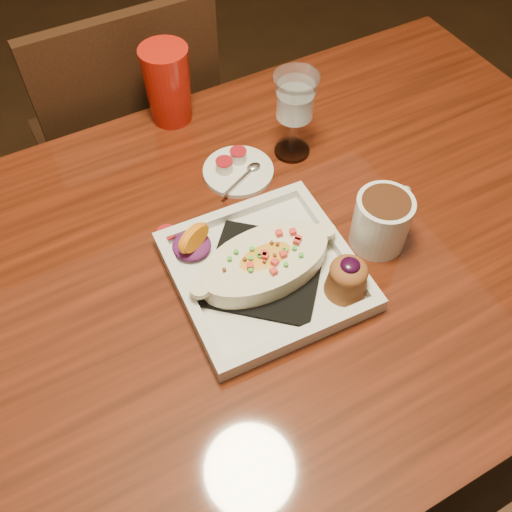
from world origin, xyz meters
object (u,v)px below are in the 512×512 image
goblet (295,102)px  red_tumbler (168,85)px  plate (271,268)px  saucer (237,170)px  chair_far (132,146)px  table (244,296)px  coffee_mug (383,219)px

goblet → red_tumbler: 0.27m
plate → saucer: 0.25m
saucer → red_tumbler: (-0.04, 0.21, 0.07)m
chair_far → plate: size_ratio=3.14×
table → plate: bearing=-59.2°
coffee_mug → red_tumbler: red_tumbler is taller
plate → goblet: size_ratio=1.72×
table → red_tumbler: (0.05, 0.40, 0.18)m
saucer → red_tumbler: red_tumbler is taller
saucer → red_tumbler: size_ratio=0.84×
coffee_mug → goblet: 0.27m
coffee_mug → red_tumbler: 0.50m
chair_far → coffee_mug: (0.23, -0.69, 0.30)m
plate → coffee_mug: size_ratio=2.28×
red_tumbler → goblet: bearing=-51.6°
chair_far → plate: bearing=92.3°
table → goblet: (0.21, 0.19, 0.22)m
chair_far → plate: (0.03, -0.68, 0.27)m
chair_far → red_tumbler: 0.40m
goblet → red_tumbler: size_ratio=1.09×
plate → saucer: (0.06, 0.24, -0.02)m
plate → saucer: size_ratio=2.23×
goblet → saucer: 0.16m
plate → saucer: plate is taller
table → chair_far: size_ratio=1.61×
plate → goblet: goblet is taller
goblet → saucer: goblet is taller
plate → goblet: (0.18, 0.24, 0.09)m
chair_far → plate: 0.73m
chair_far → coffee_mug: bearing=108.1°
chair_far → coffee_mug: chair_far is taller
chair_far → goblet: bearing=115.6°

